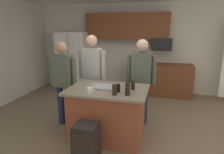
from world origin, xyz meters
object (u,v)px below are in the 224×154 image
at_px(microwave_over_range, 162,44).
at_px(tumbler_amber, 114,90).
at_px(glass_stout_tall, 118,88).
at_px(mug_blue_stoneware, 90,91).
at_px(person_host_foreground, 141,76).
at_px(glass_short_whisky, 128,91).
at_px(person_guest_right, 63,79).
at_px(glass_dark_ale, 133,85).
at_px(serving_tray, 104,87).
at_px(trash_bin, 86,144).
at_px(glass_pilsner, 128,88).
at_px(refrigerator, 74,61).
at_px(person_guest_by_door, 92,71).
at_px(kitchen_island, 108,113).

height_order(microwave_over_range, tumbler_amber, microwave_over_range).
bearing_deg(glass_stout_tall, mug_blue_stoneware, -156.84).
xyz_separation_m(person_host_foreground, glass_short_whisky, (-0.09, -0.96, -0.01)).
bearing_deg(person_host_foreground, glass_stout_tall, 16.69).
height_order(person_guest_right, glass_dark_ale, person_guest_right).
bearing_deg(tumbler_amber, person_guest_right, 154.73).
relative_size(glass_stout_tall, serving_tray, 0.30).
relative_size(serving_tray, trash_bin, 0.72).
relative_size(person_host_foreground, glass_pilsner, 10.95).
relative_size(microwave_over_range, person_host_foreground, 0.33).
xyz_separation_m(person_guest_right, serving_tray, (0.92, -0.27, -0.02)).
distance_m(tumbler_amber, serving_tray, 0.38).
relative_size(refrigerator, glass_dark_ale, 10.79).
bearing_deg(person_guest_by_door, tumbler_amber, -0.86).
relative_size(microwave_over_range, glass_stout_tall, 4.19).
bearing_deg(serving_tray, microwave_over_range, 72.34).
xyz_separation_m(refrigerator, trash_bin, (1.70, -3.28, -0.58)).
xyz_separation_m(person_host_foreground, glass_stout_tall, (-0.26, -0.85, -0.01)).
distance_m(glass_dark_ale, serving_tray, 0.49).
bearing_deg(glass_short_whisky, glass_pilsner, 100.73).
height_order(refrigerator, kitchen_island, refrigerator).
distance_m(glass_stout_tall, glass_short_whisky, 0.20).
bearing_deg(glass_short_whisky, tumbler_amber, -166.83).
relative_size(kitchen_island, trash_bin, 2.22).
xyz_separation_m(person_guest_by_door, trash_bin, (0.42, -1.45, -0.74)).
xyz_separation_m(person_guest_by_door, mug_blue_stoneware, (0.33, -1.01, -0.07)).
bearing_deg(kitchen_island, microwave_over_range, 73.34).
height_order(refrigerator, tumbler_amber, refrigerator).
relative_size(mug_blue_stoneware, serving_tray, 0.29).
xyz_separation_m(glass_stout_tall, glass_dark_ale, (0.21, 0.19, 0.02)).
height_order(kitchen_island, trash_bin, kitchen_island).
height_order(kitchen_island, glass_dark_ale, glass_dark_ale).
distance_m(glass_pilsner, trash_bin, 1.06).
bearing_deg(trash_bin, refrigerator, 117.34).
height_order(microwave_over_range, glass_short_whisky, microwave_over_range).
xyz_separation_m(mug_blue_stoneware, glass_dark_ale, (0.63, 0.37, 0.03)).
distance_m(kitchen_island, person_guest_by_door, 1.05).
bearing_deg(glass_stout_tall, microwave_over_range, 78.35).
bearing_deg(person_guest_by_door, glass_pilsner, 10.95).
height_order(serving_tray, trash_bin, serving_tray).
bearing_deg(kitchen_island, refrigerator, 125.46).
bearing_deg(glass_short_whisky, mug_blue_stoneware, -172.89).
height_order(person_host_foreground, person_guest_right, person_host_foreground).
height_order(microwave_over_range, trash_bin, microwave_over_range).
bearing_deg(person_guest_right, kitchen_island, 0.00).
bearing_deg(glass_short_whisky, kitchen_island, 148.47).
bearing_deg(person_guest_right, person_guest_by_door, 59.79).
xyz_separation_m(person_host_foreground, trash_bin, (-0.59, -1.47, -0.69)).
relative_size(microwave_over_range, kitchen_island, 0.41).
bearing_deg(person_host_foreground, kitchen_island, 0.00).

